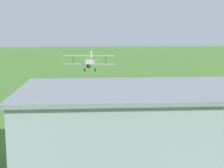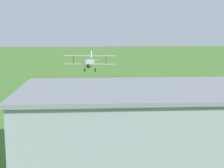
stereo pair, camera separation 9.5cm
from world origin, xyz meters
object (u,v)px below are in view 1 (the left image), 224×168
at_px(hangar, 181,126).
at_px(person_crossing_taxiway, 60,117).
at_px(biplane, 90,62).
at_px(car_red, 31,124).

distance_m(hangar, person_crossing_taxiway, 20.68).
xyz_separation_m(biplane, car_red, (7.96, 18.16, -6.37)).
distance_m(car_red, person_crossing_taxiway, 4.87).
bearing_deg(biplane, car_red, 66.32).
bearing_deg(biplane, person_crossing_taxiway, 73.06).
height_order(biplane, person_crossing_taxiway, biplane).
relative_size(hangar, person_crossing_taxiway, 17.45).
bearing_deg(car_red, biplane, -113.68).
xyz_separation_m(car_red, person_crossing_taxiway, (-3.47, -3.41, 0.03)).
relative_size(car_red, person_crossing_taxiway, 2.77).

